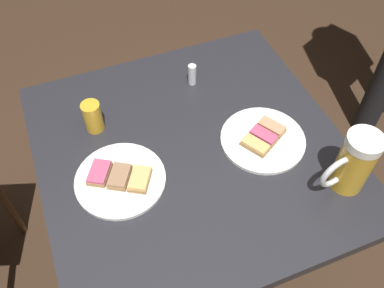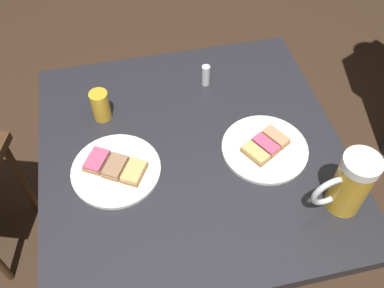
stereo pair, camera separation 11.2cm
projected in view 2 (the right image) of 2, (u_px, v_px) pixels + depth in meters
The scene contains 7 objects.
ground_plane at pixel (192, 261), 1.72m from camera, with size 6.00×6.00×0.00m, color #382619.
cafe_table at pixel (192, 179), 1.25m from camera, with size 0.81×0.81×0.75m.
plate_near at pixel (265, 148), 1.13m from camera, with size 0.23×0.23×0.03m.
plate_far at pixel (116, 169), 1.09m from camera, with size 0.23×0.23×0.03m.
beer_mug at pixel (350, 184), 0.97m from camera, with size 0.09×0.15×0.17m.
beer_glass_small at pixel (101, 105), 1.18m from camera, with size 0.05×0.05×0.09m, color gold.
salt_shaker at pixel (206, 75), 1.27m from camera, with size 0.02×0.02×0.07m, color silver.
Camera 2 is at (-0.68, 0.15, 1.64)m, focal length 39.65 mm.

